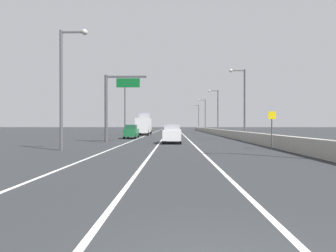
{
  "coord_description": "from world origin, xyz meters",
  "views": [
    {
      "loc": [
        -0.54,
        -3.24,
        1.95
      ],
      "look_at": [
        -1.34,
        39.05,
        1.76
      ],
      "focal_mm": 28.81,
      "sensor_mm": 36.0,
      "label": 1
    }
  ],
  "objects": [
    {
      "name": "lamp_post_left_mid",
      "position": [
        -8.39,
        42.06,
        5.34
      ],
      "size": [
        2.14,
        0.44,
        9.21
      ],
      "color": "#4C4C51",
      "rests_on": "ground_plane"
    },
    {
      "name": "lamp_post_left_near",
      "position": [
        -8.78,
        17.1,
        5.34
      ],
      "size": [
        2.14,
        0.44,
        9.21
      ],
      "color": "#4C4C51",
      "rests_on": "ground_plane"
    },
    {
      "name": "ground_plane",
      "position": [
        0.0,
        64.0,
        0.0
      ],
      "size": [
        320.0,
        320.0,
        0.0
      ],
      "primitive_type": "plane",
      "color": "#26282B"
    },
    {
      "name": "lamp_post_right_second",
      "position": [
        8.48,
        31.9,
        5.34
      ],
      "size": [
        2.14,
        0.44,
        9.21
      ],
      "color": "#4C4C51",
      "rests_on": "ground_plane"
    },
    {
      "name": "speed_advisory_sign",
      "position": [
        7.25,
        18.12,
        1.76
      ],
      "size": [
        0.6,
        0.11,
        3.0
      ],
      "color": "#4C4C51",
      "rests_on": "ground_plane"
    },
    {
      "name": "car_white_0",
      "position": [
        -0.62,
        25.32,
        1.0
      ],
      "size": [
        2.0,
        4.44,
        2.01
      ],
      "color": "white",
      "rests_on": "ground_plane"
    },
    {
      "name": "box_truck",
      "position": [
        -6.24,
        49.08,
        1.97
      ],
      "size": [
        2.59,
        8.74,
        4.31
      ],
      "color": "silver",
      "rests_on": "ground_plane"
    },
    {
      "name": "lamp_post_right_third",
      "position": [
        8.48,
        52.7,
        5.34
      ],
      "size": [
        2.14,
        0.44,
        9.21
      ],
      "color": "#4C4C51",
      "rests_on": "ground_plane"
    },
    {
      "name": "lamp_post_right_fifth",
      "position": [
        8.43,
        94.31,
        5.34
      ],
      "size": [
        2.14,
        0.44,
        9.21
      ],
      "color": "#4C4C51",
      "rests_on": "ground_plane"
    },
    {
      "name": "overhead_sign_gantry",
      "position": [
        -7.26,
        26.59,
        4.73
      ],
      "size": [
        4.68,
        0.36,
        7.5
      ],
      "color": "#47474C",
      "rests_on": "ground_plane"
    },
    {
      "name": "lamp_post_right_fourth",
      "position": [
        8.34,
        73.51,
        5.34
      ],
      "size": [
        2.14,
        0.44,
        9.21
      ],
      "color": "#4C4C51",
      "rests_on": "ground_plane"
    },
    {
      "name": "lane_stripe_left",
      "position": [
        -5.5,
        55.0,
        0.0
      ],
      "size": [
        0.16,
        130.0,
        0.0
      ],
      "primitive_type": "cube",
      "color": "silver",
      "rests_on": "ground_plane"
    },
    {
      "name": "car_yellow_1",
      "position": [
        -6.6,
        60.48,
        1.03
      ],
      "size": [
        1.91,
        4.19,
        2.07
      ],
      "color": "gold",
      "rests_on": "ground_plane"
    },
    {
      "name": "jersey_barrier_right",
      "position": [
        8.15,
        40.0,
        0.55
      ],
      "size": [
        0.6,
        120.0,
        1.1
      ],
      "primitive_type": "cube",
      "color": "#9E998E",
      "rests_on": "ground_plane"
    },
    {
      "name": "lane_stripe_center",
      "position": [
        -2.0,
        55.0,
        0.0
      ],
      "size": [
        0.16,
        130.0,
        0.0
      ],
      "primitive_type": "cube",
      "color": "silver",
      "rests_on": "ground_plane"
    },
    {
      "name": "lane_stripe_right",
      "position": [
        1.5,
        55.0,
        0.0
      ],
      "size": [
        0.16,
        130.0,
        0.0
      ],
      "primitive_type": "cube",
      "color": "silver",
      "rests_on": "ground_plane"
    },
    {
      "name": "car_green_2",
      "position": [
        -6.54,
        35.38,
        0.98
      ],
      "size": [
        1.88,
        4.82,
        1.97
      ],
      "color": "#196033",
      "rests_on": "ground_plane"
    }
  ]
}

